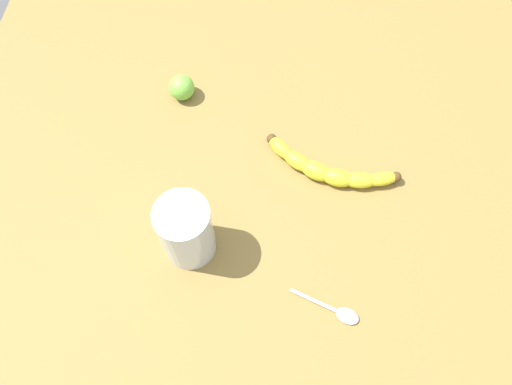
% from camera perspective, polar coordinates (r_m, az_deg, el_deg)
% --- Properties ---
extents(wooden_tabletop, '(1.20, 1.20, 0.03)m').
position_cam_1_polar(wooden_tabletop, '(0.87, 2.48, -0.34)').
color(wooden_tabletop, olive).
rests_on(wooden_tabletop, ground).
extents(banana, '(0.10, 0.24, 0.03)m').
position_cam_1_polar(banana, '(0.87, 8.38, 2.57)').
color(banana, yellow).
rests_on(banana, wooden_tabletop).
extents(smoothie_glass, '(0.08, 0.08, 0.13)m').
position_cam_1_polar(smoothie_glass, '(0.77, -7.83, -4.48)').
color(smoothie_glass, silver).
rests_on(smoothie_glass, wooden_tabletop).
extents(lime_fruit, '(0.05, 0.05, 0.05)m').
position_cam_1_polar(lime_fruit, '(0.96, -8.38, 11.77)').
color(lime_fruit, '#75C142').
rests_on(lime_fruit, wooden_tabletop).
extents(teaspoon, '(0.05, 0.11, 0.01)m').
position_cam_1_polar(teaspoon, '(0.79, 10.03, -13.52)').
color(teaspoon, silver).
rests_on(teaspoon, wooden_tabletop).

